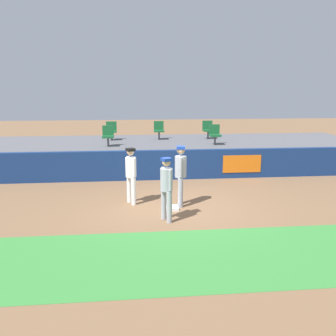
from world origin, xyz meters
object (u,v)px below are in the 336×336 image
Objects in this scene: first_base at (171,208)px; player_fielder_home at (131,172)px; player_coach_visitor at (181,172)px; seat_back_right at (208,129)px; seat_back_center at (159,129)px; seat_front_left at (108,135)px; player_runner_visitor at (166,185)px; seat_back_left at (111,130)px; seat_front_right at (215,133)px.

player_fielder_home is (-1.14, 0.68, 0.94)m from first_base.
player_coach_visitor is 6.79m from seat_back_right.
seat_back_center is at bearing 142.02° from player_fielder_home.
player_fielder_home is 4.39m from seat_front_left.
seat_back_left reaches higher than player_runner_visitor.
seat_front_right is at bearing -22.22° from seat_back_left.
player_runner_visitor is (-0.23, -0.88, 0.94)m from first_base.
player_runner_visitor is 2.01× the size of seat_back_left.
player_coach_visitor is (0.53, 1.20, 0.06)m from player_runner_visitor.
player_fielder_home is 2.01× the size of seat_front_right.
seat_back_right is at bearing -0.00° from seat_back_left.
seat_front_right is (2.07, 4.62, 0.52)m from player_coach_visitor.
seat_front_left is at bearing -144.83° from player_coach_visitor.
seat_front_left reaches higher than player_fielder_home.
seat_front_left is at bearing -158.29° from seat_back_right.
seat_back_left reaches higher than first_base.
seat_front_left is (-0.93, 4.26, 0.58)m from player_fielder_home.
player_fielder_home reaches higher than player_runner_visitor.
seat_back_left is 1.00× the size of seat_front_left.
seat_back_center is (0.37, 7.62, 0.58)m from player_runner_visitor.
seat_front_left reaches higher than first_base.
seat_front_right is (2.22, -1.80, 0.00)m from seat_back_center.
seat_back_center is at bearing 153.51° from player_runner_visitor.
seat_front_left reaches higher than player_coach_visitor.
seat_back_left is (-0.90, 6.06, 0.58)m from player_fielder_home.
player_coach_visitor is 2.13× the size of seat_back_center.
seat_back_left is at bearing 180.00° from seat_back_right.
player_coach_visitor is at bearing 46.51° from first_base.
seat_back_center and seat_back_left have the same top height.
seat_back_left is 1.80m from seat_front_left.
seat_back_right is at bearing 70.03° from first_base.
seat_back_left is (-2.34, 6.42, 0.52)m from player_coach_visitor.
player_runner_visitor is (0.91, -1.56, -0.00)m from player_fielder_home.
seat_front_right is (4.41, -1.80, -0.00)m from seat_back_left.
seat_back_left is (-1.81, 7.62, 0.58)m from player_runner_visitor.
seat_front_left is at bearing 180.00° from seat_front_right.
seat_back_right is at bearing 169.49° from player_coach_visitor.
seat_back_right is at bearing 136.95° from player_runner_visitor.
player_fielder_home is at bearing -120.66° from seat_back_right.
seat_back_center is (-0.16, 6.42, 0.52)m from player_coach_visitor.
player_runner_visitor is at bearing -15.90° from player_coach_visitor.
player_fielder_home is at bearing -173.34° from player_runner_visitor.
seat_back_center is at bearing -0.01° from seat_back_left.
seat_back_center and seat_front_left have the same top height.
seat_back_right is (4.49, -0.00, -0.00)m from seat_back_left.
player_coach_visitor is at bearing -88.60° from seat_back_center.
seat_back_right is at bearing 123.35° from player_fielder_home.
player_runner_visitor is 8.09m from seat_back_right.
player_coach_visitor reaches higher than first_base.
seat_back_left is 1.00× the size of seat_front_right.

